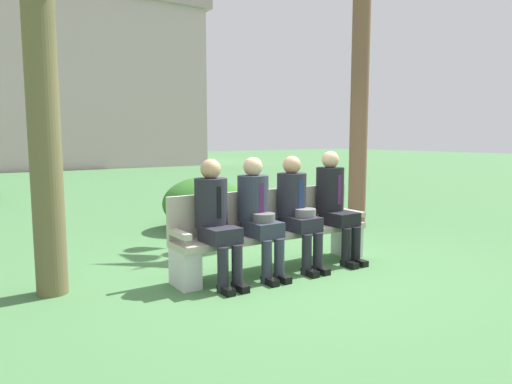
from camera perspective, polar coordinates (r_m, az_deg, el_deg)
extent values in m
plane|color=#477944|center=(5.29, 3.41, -9.71)|extent=(80.00, 80.00, 0.00)
cube|color=#B7AD9E|center=(5.25, 2.43, -5.15)|extent=(2.45, 0.44, 0.07)
cube|color=#B7AD9E|center=(5.36, 1.25, -2.08)|extent=(2.45, 0.06, 0.45)
cube|color=#B7AD9E|center=(4.64, -9.51, -5.13)|extent=(0.08, 0.44, 0.06)
cube|color=#B7AD9E|center=(5.99, 11.63, -2.48)|extent=(0.08, 0.44, 0.06)
cube|color=silver|center=(4.75, -8.76, -9.30)|extent=(0.20, 0.37, 0.38)
cube|color=silver|center=(6.02, 11.15, -5.92)|extent=(0.20, 0.37, 0.38)
cube|color=#23232D|center=(4.66, -4.43, -5.26)|extent=(0.32, 0.38, 0.16)
cylinder|color=#23232D|center=(4.54, -4.10, -9.56)|extent=(0.11, 0.11, 0.45)
cylinder|color=#23232D|center=(4.61, -2.35, -9.27)|extent=(0.11, 0.11, 0.45)
cube|color=black|center=(4.54, -3.70, -12.04)|extent=(0.09, 0.22, 0.07)
cube|color=black|center=(4.62, -1.94, -11.71)|extent=(0.09, 0.22, 0.07)
cylinder|color=#23232D|center=(4.77, -5.58, -1.31)|extent=(0.34, 0.34, 0.50)
cube|color=black|center=(4.63, -4.62, -1.31)|extent=(0.05, 0.01, 0.32)
sphere|color=tan|center=(4.74, -5.63, 2.84)|extent=(0.21, 0.21, 0.21)
cube|color=#2D3342|center=(4.93, 0.84, -4.57)|extent=(0.32, 0.38, 0.16)
cylinder|color=#2D3342|center=(4.80, 1.33, -8.62)|extent=(0.11, 0.11, 0.45)
cylinder|color=#2D3342|center=(4.89, 2.89, -8.34)|extent=(0.11, 0.11, 0.45)
cube|color=black|center=(4.81, 1.75, -10.96)|extent=(0.09, 0.22, 0.07)
cube|color=black|center=(4.90, 3.30, -10.63)|extent=(0.09, 0.22, 0.07)
cylinder|color=#2D3342|center=(5.03, -0.38, -0.82)|extent=(0.34, 0.34, 0.51)
cube|color=#4C1951|center=(4.90, 0.68, -0.80)|extent=(0.05, 0.01, 0.33)
sphere|color=tan|center=(5.00, -0.38, 3.14)|extent=(0.21, 0.21, 0.21)
cylinder|color=#5D5D5D|center=(4.89, 0.98, -3.17)|extent=(0.24, 0.24, 0.09)
cube|color=#23232D|center=(5.24, 5.67, -3.92)|extent=(0.32, 0.38, 0.16)
cylinder|color=#23232D|center=(5.12, 6.29, -7.69)|extent=(0.11, 0.11, 0.45)
cylinder|color=#23232D|center=(5.22, 7.65, -7.42)|extent=(0.11, 0.11, 0.45)
cube|color=black|center=(5.12, 6.69, -9.88)|extent=(0.09, 0.22, 0.07)
cube|color=black|center=(5.23, 8.05, -9.57)|extent=(0.09, 0.22, 0.07)
cylinder|color=#23232D|center=(5.34, 4.42, -0.39)|extent=(0.34, 0.34, 0.51)
cube|color=navy|center=(5.21, 5.53, -0.36)|extent=(0.05, 0.01, 0.33)
sphere|color=tan|center=(5.31, 4.45, 3.35)|extent=(0.21, 0.21, 0.21)
cylinder|color=slate|center=(5.23, 6.10, -2.56)|extent=(0.24, 0.24, 0.09)
cube|color=black|center=(5.63, 10.36, -3.25)|extent=(0.32, 0.38, 0.16)
cylinder|color=black|center=(5.51, 11.07, -6.73)|extent=(0.11, 0.11, 0.45)
cylinder|color=black|center=(5.62, 12.24, -6.49)|extent=(0.11, 0.11, 0.45)
cube|color=black|center=(5.51, 11.46, -8.77)|extent=(0.09, 0.22, 0.07)
cube|color=black|center=(5.63, 12.63, -8.49)|extent=(0.09, 0.22, 0.07)
cylinder|color=black|center=(5.72, 9.11, 0.25)|extent=(0.34, 0.34, 0.55)
cube|color=#4C1951|center=(5.60, 10.26, 0.29)|extent=(0.05, 0.01, 0.36)
sphere|color=tan|center=(5.69, 9.18, 3.97)|extent=(0.21, 0.21, 0.21)
cylinder|color=brown|center=(4.75, -24.83, 9.41)|extent=(0.29, 0.29, 3.54)
cylinder|color=brown|center=(7.90, 12.71, 12.87)|extent=(0.29, 0.29, 4.72)
ellipsoid|color=#306A25|center=(7.65, -6.49, -1.35)|extent=(1.36, 1.24, 0.85)
cube|color=#C4A5AD|center=(27.35, -22.09, 11.67)|extent=(12.02, 8.85, 8.12)
cube|color=#B09198|center=(28.08, -22.51, 20.46)|extent=(12.62, 9.29, 0.50)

